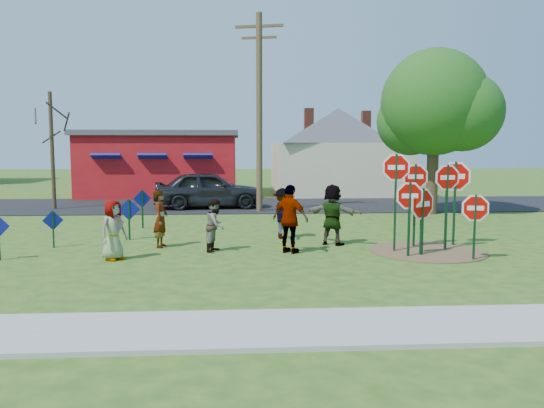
# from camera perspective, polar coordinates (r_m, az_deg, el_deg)

# --- Properties ---
(ground) EXTENTS (120.00, 120.00, 0.00)m
(ground) POSITION_cam_1_polar(r_m,az_deg,el_deg) (15.59, -0.76, -4.64)
(ground) COLOR #2F5016
(ground) RESTS_ON ground
(sidewalk) EXTENTS (22.00, 1.80, 0.08)m
(sidewalk) POSITION_cam_1_polar(r_m,az_deg,el_deg) (8.62, 1.65, -13.23)
(sidewalk) COLOR #9E9E99
(sidewalk) RESTS_ON ground
(road) EXTENTS (120.00, 7.50, 0.04)m
(road) POSITION_cam_1_polar(r_m,az_deg,el_deg) (26.97, -1.95, -0.09)
(road) COLOR black
(road) RESTS_ON ground
(dirt_patch) EXTENTS (3.20, 3.20, 0.03)m
(dirt_patch) POSITION_cam_1_polar(r_m,az_deg,el_deg) (15.50, 16.35, -4.89)
(dirt_patch) COLOR brown
(dirt_patch) RESTS_ON ground
(red_building) EXTENTS (9.40, 7.69, 3.90)m
(red_building) POSITION_cam_1_polar(r_m,az_deg,el_deg) (33.65, -11.71, 4.32)
(red_building) COLOR #A41019
(red_building) RESTS_ON ground
(cream_house) EXTENTS (9.40, 9.40, 6.50)m
(cream_house) POSITION_cam_1_polar(r_m,az_deg,el_deg) (33.88, 7.11, 6.03)
(cream_house) COLOR beige
(cream_house) RESTS_ON ground
(stop_sign_a) EXTENTS (1.00, 0.07, 2.13)m
(stop_sign_a) POSITION_cam_1_polar(r_m,az_deg,el_deg) (14.42, 14.58, 0.17)
(stop_sign_a) COLOR #0F381D
(stop_sign_a) RESTS_ON ground
(stop_sign_b) EXTENTS (1.02, 0.18, 2.87)m
(stop_sign_b) POSITION_cam_1_polar(r_m,az_deg,el_deg) (15.04, 13.19, 2.85)
(stop_sign_b) COLOR #0F381D
(stop_sign_b) RESTS_ON ground
(stop_sign_c) EXTENTS (0.99, 0.14, 2.57)m
(stop_sign_c) POSITION_cam_1_polar(r_m,az_deg,el_deg) (15.70, 18.31, 1.76)
(stop_sign_c) COLOR #0F381D
(stop_sign_c) RESTS_ON ground
(stop_sign_d) EXTENTS (1.15, 0.31, 2.66)m
(stop_sign_d) POSITION_cam_1_polar(r_m,az_deg,el_deg) (16.45, 19.11, 2.19)
(stop_sign_d) COLOR #0F381D
(stop_sign_d) RESTS_ON ground
(stop_sign_e) EXTENTS (1.03, 0.60, 1.99)m
(stop_sign_e) POSITION_cam_1_polar(r_m,az_deg,el_deg) (14.70, 15.86, -0.43)
(stop_sign_e) COLOR #0F381D
(stop_sign_e) RESTS_ON ground
(stop_sign_f) EXTENTS (0.92, 0.20, 1.83)m
(stop_sign_f) POSITION_cam_1_polar(r_m,az_deg,el_deg) (14.49, 21.02, -0.81)
(stop_sign_f) COLOR #0F381D
(stop_sign_f) RESTS_ON ground
(stop_sign_g) EXTENTS (1.00, 0.07, 2.56)m
(stop_sign_g) POSITION_cam_1_polar(r_m,az_deg,el_deg) (15.91, 15.15, 1.90)
(stop_sign_g) COLOR #0F381D
(stop_sign_g) RESTS_ON ground
(blue_diamond_b) EXTENTS (0.56, 0.20, 1.09)m
(blue_diamond_b) POSITION_cam_1_polar(r_m,az_deg,el_deg) (16.62, -22.49, -2.09)
(blue_diamond_b) COLOR #0F381D
(blue_diamond_b) RESTS_ON ground
(blue_diamond_c) EXTENTS (0.70, 0.08, 1.31)m
(blue_diamond_c) POSITION_cam_1_polar(r_m,az_deg,el_deg) (17.28, -15.13, -1.10)
(blue_diamond_c) COLOR #0F381D
(blue_diamond_c) RESTS_ON ground
(blue_diamond_d) EXTENTS (0.61, 0.29, 1.41)m
(blue_diamond_d) POSITION_cam_1_polar(r_m,az_deg,el_deg) (19.64, -13.78, -0.01)
(blue_diamond_d) COLOR #0F381D
(blue_diamond_d) RESTS_ON ground
(person_a) EXTENTS (0.85, 0.91, 1.56)m
(person_a) POSITION_cam_1_polar(r_m,az_deg,el_deg) (14.28, -16.71, -2.70)
(person_a) COLOR #374387
(person_a) RESTS_ON ground
(person_b) EXTENTS (0.47, 0.65, 1.67)m
(person_b) POSITION_cam_1_polar(r_m,az_deg,el_deg) (15.78, -11.89, -1.57)
(person_b) COLOR #216B6C
(person_b) RESTS_ON ground
(person_c) EXTENTS (0.75, 0.85, 1.47)m
(person_c) POSITION_cam_1_polar(r_m,az_deg,el_deg) (14.93, -6.09, -2.28)
(person_c) COLOR brown
(person_c) RESTS_ON ground
(person_d) EXTENTS (0.72, 1.11, 1.62)m
(person_d) POSITION_cam_1_polar(r_m,az_deg,el_deg) (16.92, 1.16, -1.02)
(person_d) COLOR #313136
(person_d) RESTS_ON ground
(person_e) EXTENTS (1.16, 1.04, 1.89)m
(person_e) POSITION_cam_1_polar(r_m,az_deg,el_deg) (14.55, 1.99, -1.63)
(person_e) COLOR #58315D
(person_e) RESTS_ON ground
(person_f) EXTENTS (1.73, 1.34, 1.83)m
(person_f) POSITION_cam_1_polar(r_m,az_deg,el_deg) (15.90, 6.55, -1.14)
(person_f) COLOR #1A4E27
(person_f) RESTS_ON ground
(suv) EXTENTS (5.34, 2.55, 1.76)m
(suv) POSITION_cam_1_polar(r_m,az_deg,el_deg) (25.52, -6.79, 1.56)
(suv) COLOR #28292D
(suv) RESTS_ON road
(utility_pole) EXTENTS (2.13, 0.60, 8.83)m
(utility_pole) POSITION_cam_1_polar(r_m,az_deg,el_deg) (24.08, -1.38, 10.21)
(utility_pole) COLOR #4C3823
(utility_pole) RESTS_ON ground
(leafy_tree) EXTENTS (5.04, 4.60, 7.17)m
(leafy_tree) POSITION_cam_1_polar(r_m,az_deg,el_deg) (24.40, 17.33, 9.81)
(leafy_tree) COLOR #382819
(leafy_tree) RESTS_ON ground
(bare_tree_west) EXTENTS (1.80, 1.80, 5.49)m
(bare_tree_west) POSITION_cam_1_polar(r_m,az_deg,el_deg) (26.90, -22.64, 6.98)
(bare_tree_west) COLOR #382819
(bare_tree_west) RESTS_ON ground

